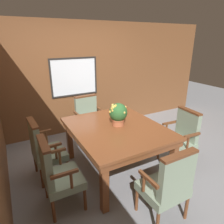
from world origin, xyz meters
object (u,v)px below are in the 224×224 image
at_px(chair_left_near, 57,173).
at_px(chair_head_far, 89,118).
at_px(chair_left_far, 44,148).
at_px(potted_plant, 118,113).
at_px(chair_right_near, 181,136).
at_px(chair_head_near, 168,184).
at_px(dining_table, 117,132).

bearing_deg(chair_left_near, chair_head_far, -34.00).
distance_m(chair_left_far, potted_plant, 1.25).
distance_m(chair_right_near, chair_left_near, 2.12).
bearing_deg(chair_right_near, chair_head_far, -140.28).
height_order(chair_right_near, chair_left_near, same).
xyz_separation_m(chair_right_near, chair_left_far, (-2.14, 0.71, 0.00)).
height_order(chair_right_near, chair_head_near, same).
relative_size(chair_head_near, chair_head_far, 1.00).
distance_m(chair_right_near, chair_head_far, 1.87).
height_order(dining_table, potted_plant, potted_plant).
bearing_deg(chair_head_near, chair_left_near, -37.54).
bearing_deg(chair_left_far, chair_head_far, -55.14).
bearing_deg(chair_left_near, dining_table, -71.42).
relative_size(chair_right_near, chair_left_near, 1.00).
distance_m(chair_right_near, chair_left_far, 2.26).
bearing_deg(chair_head_far, chair_left_near, -127.49).
relative_size(chair_right_near, chair_left_far, 1.00).
distance_m(chair_head_near, chair_head_far, 2.33).
distance_m(dining_table, chair_right_near, 1.14).
bearing_deg(chair_left_far, potted_plant, -107.41).
bearing_deg(chair_left_near, chair_left_far, 2.47).
bearing_deg(chair_left_far, chair_right_near, -111.22).
relative_size(dining_table, chair_head_near, 1.64).
xyz_separation_m(chair_head_near, chair_left_far, (-1.09, 1.50, 0.00)).
relative_size(chair_left_far, potted_plant, 2.70).
bearing_deg(potted_plant, chair_head_near, -91.88).
bearing_deg(chair_head_far, chair_left_far, -145.05).
height_order(chair_left_near, chair_left_far, same).
bearing_deg(potted_plant, chair_left_near, -160.56).
xyz_separation_m(chair_head_near, chair_left_near, (-1.07, 0.82, 0.00)).
bearing_deg(dining_table, chair_head_far, 90.10).
xyz_separation_m(dining_table, chair_left_far, (-1.07, 0.35, -0.16)).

